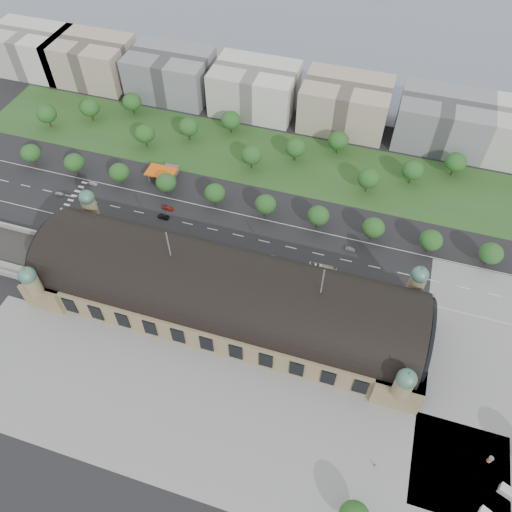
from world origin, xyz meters
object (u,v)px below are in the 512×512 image
(traffic_car_0, at_px, (59,194))
(traffic_car_4, at_px, (265,257))
(traffic_car_6, at_px, (416,293))
(parked_car_6, at_px, (203,257))
(pedestrian_1, at_px, (375,465))
(bus_east, at_px, (322,269))
(traffic_car_3, at_px, (168,208))
(parked_car_5, at_px, (162,248))
(parked_car_1, at_px, (112,229))
(petrol_station, at_px, (166,171))
(traffic_car_5, at_px, (350,249))
(advertising_column, at_px, (490,460))
(traffic_car_2, at_px, (163,216))
(bus_mid, at_px, (283,263))
(parked_car_2, at_px, (103,233))
(parked_car_3, at_px, (114,228))
(traffic_car_1, at_px, (93,183))
(parked_car_0, at_px, (73,225))
(van_east, at_px, (509,493))
(bus_west, at_px, (192,242))
(parked_car_4, at_px, (156,246))

(traffic_car_0, relative_size, traffic_car_4, 0.90)
(traffic_car_6, relative_size, parked_car_6, 0.95)
(pedestrian_1, bearing_deg, bus_east, 61.08)
(traffic_car_3, xyz_separation_m, parked_car_5, (7.17, -22.76, -0.12))
(parked_car_1, xyz_separation_m, parked_car_6, (44.18, -3.28, -0.02))
(petrol_station, height_order, traffic_car_5, petrol_station)
(traffic_car_3, bearing_deg, traffic_car_0, 97.97)
(traffic_car_0, xyz_separation_m, advertising_column, (195.29, -67.19, 0.80))
(traffic_car_0, relative_size, traffic_car_6, 0.88)
(traffic_car_2, xyz_separation_m, bus_east, (75.45, -8.88, 0.89))
(traffic_car_5, distance_m, parked_car_5, 80.69)
(petrol_station, xyz_separation_m, bus_mid, (69.16, -37.87, -1.27))
(bus_east, bearing_deg, parked_car_2, 94.25)
(parked_car_1, bearing_deg, traffic_car_6, 68.14)
(traffic_car_3, xyz_separation_m, pedestrian_1, (107.97, -85.82, 0.08))
(petrol_station, height_order, parked_car_3, petrol_station)
(traffic_car_1, bearing_deg, pedestrian_1, -116.45)
(parked_car_6, bearing_deg, advertising_column, 41.49)
(bus_east, bearing_deg, traffic_car_6, -91.11)
(traffic_car_2, xyz_separation_m, parked_car_0, (-36.17, -16.71, -0.12))
(traffic_car_1, bearing_deg, parked_car_3, -129.78)
(parked_car_1, bearing_deg, parked_car_6, 61.81)
(traffic_car_2, relative_size, pedestrian_1, 3.10)
(traffic_car_6, distance_m, van_east, 75.67)
(parked_car_3, height_order, bus_east, bus_east)
(parked_car_5, height_order, van_east, van_east)
(van_east, bearing_deg, bus_mid, 164.92)
(parked_car_2, distance_m, pedestrian_1, 143.50)
(traffic_car_2, xyz_separation_m, parked_car_2, (-20.97, -17.23, -0.11))
(parked_car_5, height_order, bus_west, bus_west)
(traffic_car_4, height_order, bus_east, bus_east)
(traffic_car_1, relative_size, bus_west, 0.36)
(traffic_car_1, xyz_separation_m, parked_car_4, (45.96, -27.51, -0.07))
(parked_car_3, bearing_deg, parked_car_2, -79.35)
(parked_car_3, xyz_separation_m, bus_west, (36.50, 2.00, 0.92))
(bus_west, height_order, advertising_column, bus_west)
(traffic_car_6, xyz_separation_m, parked_car_1, (-131.85, -4.80, 0.08))
(traffic_car_6, relative_size, pedestrian_1, 2.76)
(traffic_car_1, distance_m, traffic_car_3, 41.79)
(traffic_car_3, relative_size, traffic_car_5, 1.22)
(parked_car_1, bearing_deg, traffic_car_0, -134.66)
(traffic_car_6, distance_m, parked_car_4, 109.39)
(traffic_car_0, distance_m, traffic_car_1, 16.00)
(traffic_car_3, distance_m, advertising_column, 160.13)
(bus_west, bearing_deg, parked_car_0, 90.99)
(traffic_car_6, bearing_deg, traffic_car_3, -105.07)
(parked_car_3, distance_m, parked_car_4, 22.43)
(traffic_car_2, bearing_deg, parked_car_3, -50.30)
(traffic_car_5, bearing_deg, bus_west, 105.10)
(traffic_car_4, relative_size, traffic_car_5, 1.05)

